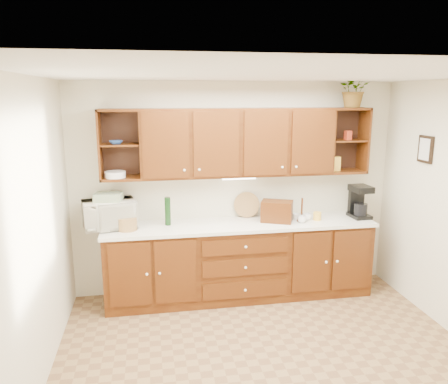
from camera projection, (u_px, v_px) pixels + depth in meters
name	position (u px, v px, depth m)	size (l,w,h in m)	color
floor	(272.00, 364.00, 4.04)	(4.00, 4.00, 0.00)	olive
ceiling	(279.00, 74.00, 3.48)	(4.00, 4.00, 0.00)	white
back_wall	(235.00, 188.00, 5.44)	(4.00, 4.00, 0.00)	beige
left_wall	(29.00, 243.00, 3.42)	(3.50, 3.50, 0.00)	beige
base_cabinets	(240.00, 261.00, 5.34)	(3.20, 0.60, 0.90)	#371406
countertop	(240.00, 225.00, 5.23)	(3.24, 0.64, 0.04)	white
upper_cabinets	(239.00, 142.00, 5.16)	(3.20, 0.33, 0.80)	#371406
undercabinet_light	(239.00, 178.00, 5.20)	(0.40, 0.05, 0.03)	white
framed_picture	(426.00, 149.00, 4.83)	(0.03, 0.24, 0.30)	black
wicker_basket	(127.00, 224.00, 4.94)	(0.22, 0.22, 0.15)	olive
microwave	(109.00, 214.00, 5.00)	(0.58, 0.39, 0.32)	silver
towel_stack	(108.00, 197.00, 4.95)	(0.30, 0.22, 0.09)	#C6BE5D
wine_bottle	(168.00, 211.00, 5.11)	(0.07, 0.07, 0.33)	black
woven_tray	(247.00, 216.00, 5.48)	(0.32, 0.32, 0.02)	olive
bread_box	(277.00, 211.00, 5.26)	(0.36, 0.23, 0.26)	#371406
mug_tree	(302.00, 217.00, 5.30)	(0.25, 0.26, 0.29)	#371406
canister_red	(286.00, 215.00, 5.31)	(0.11, 0.11, 0.13)	#B03219
canister_white	(284.00, 211.00, 5.40)	(0.07, 0.07, 0.19)	white
canister_yellow	(317.00, 216.00, 5.33)	(0.09, 0.09, 0.10)	yellow
coffee_maker	(359.00, 202.00, 5.44)	(0.23, 0.29, 0.40)	black
bowl_stack	(116.00, 142.00, 4.89)	(0.15, 0.15, 0.04)	#2A509A
plate_stack	(115.00, 174.00, 4.96)	(0.24, 0.24, 0.07)	white
pantry_box_yellow	(336.00, 164.00, 5.39)	(0.10, 0.08, 0.18)	yellow
pantry_box_red	(348.00, 135.00, 5.35)	(0.07, 0.06, 0.11)	#B03219
potted_plant	(354.00, 89.00, 5.20)	(0.39, 0.34, 0.44)	#999999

